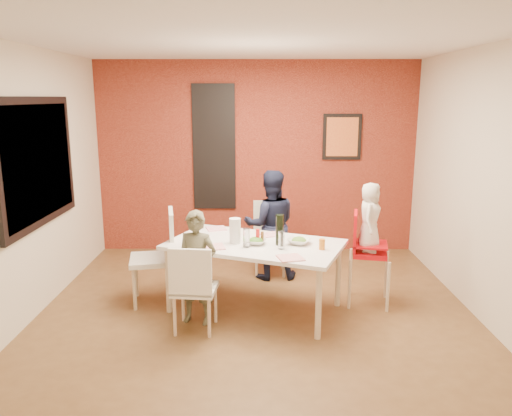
{
  "coord_description": "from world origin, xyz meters",
  "views": [
    {
      "loc": [
        0.02,
        -4.83,
        2.19
      ],
      "look_at": [
        0.0,
        0.3,
        1.05
      ],
      "focal_mm": 35.0,
      "sensor_mm": 36.0,
      "label": 1
    }
  ],
  "objects_px": {
    "high_chair": "(365,249)",
    "toddler": "(370,217)",
    "dining_table": "(255,249)",
    "child_near": "(197,268)",
    "child_far": "(270,225)",
    "wine_bottle": "(280,230)",
    "chair_near": "(193,285)",
    "chair_far": "(270,233)",
    "paper_towel_roll": "(235,231)",
    "chair_left": "(161,251)"
  },
  "relations": [
    {
      "from": "dining_table",
      "to": "chair_left",
      "type": "distance_m",
      "value": 1.04
    },
    {
      "from": "child_near",
      "to": "wine_bottle",
      "type": "relative_size",
      "value": 3.62
    },
    {
      "from": "chair_far",
      "to": "child_far",
      "type": "height_order",
      "value": "child_far"
    },
    {
      "from": "chair_far",
      "to": "child_near",
      "type": "xyz_separation_m",
      "value": [
        -0.75,
        -1.51,
        0.06
      ]
    },
    {
      "from": "dining_table",
      "to": "child_near",
      "type": "height_order",
      "value": "child_near"
    },
    {
      "from": "dining_table",
      "to": "high_chair",
      "type": "relative_size",
      "value": 1.97
    },
    {
      "from": "chair_near",
      "to": "high_chair",
      "type": "height_order",
      "value": "high_chair"
    },
    {
      "from": "paper_towel_roll",
      "to": "toddler",
      "type": "bearing_deg",
      "value": 6.88
    },
    {
      "from": "chair_near",
      "to": "chair_far",
      "type": "relative_size",
      "value": 0.96
    },
    {
      "from": "high_chair",
      "to": "toddler",
      "type": "relative_size",
      "value": 1.37
    },
    {
      "from": "dining_table",
      "to": "chair_left",
      "type": "relative_size",
      "value": 1.95
    },
    {
      "from": "paper_towel_roll",
      "to": "dining_table",
      "type": "bearing_deg",
      "value": 3.29
    },
    {
      "from": "toddler",
      "to": "paper_towel_roll",
      "type": "height_order",
      "value": "toddler"
    },
    {
      "from": "chair_near",
      "to": "wine_bottle",
      "type": "relative_size",
      "value": 2.76
    },
    {
      "from": "dining_table",
      "to": "child_near",
      "type": "distance_m",
      "value": 0.65
    },
    {
      "from": "toddler",
      "to": "paper_towel_roll",
      "type": "distance_m",
      "value": 1.42
    },
    {
      "from": "dining_table",
      "to": "high_chair",
      "type": "height_order",
      "value": "high_chair"
    },
    {
      "from": "chair_left",
      "to": "child_near",
      "type": "bearing_deg",
      "value": 30.2
    },
    {
      "from": "high_chair",
      "to": "paper_towel_roll",
      "type": "height_order",
      "value": "high_chair"
    },
    {
      "from": "chair_near",
      "to": "wine_bottle",
      "type": "distance_m",
      "value": 1.04
    },
    {
      "from": "dining_table",
      "to": "wine_bottle",
      "type": "relative_size",
      "value": 6.33
    },
    {
      "from": "chair_near",
      "to": "wine_bottle",
      "type": "bearing_deg",
      "value": -144.43
    },
    {
      "from": "wine_bottle",
      "to": "chair_far",
      "type": "bearing_deg",
      "value": 93.11
    },
    {
      "from": "chair_near",
      "to": "wine_bottle",
      "type": "height_order",
      "value": "wine_bottle"
    },
    {
      "from": "chair_far",
      "to": "wine_bottle",
      "type": "height_order",
      "value": "wine_bottle"
    },
    {
      "from": "high_chair",
      "to": "paper_towel_roll",
      "type": "distance_m",
      "value": 1.42
    },
    {
      "from": "child_far",
      "to": "paper_towel_roll",
      "type": "xyz_separation_m",
      "value": [
        -0.39,
        -0.96,
        0.18
      ]
    },
    {
      "from": "child_far",
      "to": "wine_bottle",
      "type": "height_order",
      "value": "child_far"
    },
    {
      "from": "high_chair",
      "to": "paper_towel_roll",
      "type": "xyz_separation_m",
      "value": [
        -1.38,
        -0.18,
        0.25
      ]
    },
    {
      "from": "child_far",
      "to": "high_chair",
      "type": "bearing_deg",
      "value": 136.95
    },
    {
      "from": "paper_towel_roll",
      "to": "child_near",
      "type": "bearing_deg",
      "value": -140.17
    },
    {
      "from": "paper_towel_roll",
      "to": "chair_left",
      "type": "bearing_deg",
      "value": 165.12
    },
    {
      "from": "chair_near",
      "to": "toddler",
      "type": "relative_size",
      "value": 1.17
    },
    {
      "from": "toddler",
      "to": "wine_bottle",
      "type": "relative_size",
      "value": 2.35
    },
    {
      "from": "chair_far",
      "to": "wine_bottle",
      "type": "xyz_separation_m",
      "value": [
        0.07,
        -1.27,
        0.38
      ]
    },
    {
      "from": "high_chair",
      "to": "paper_towel_roll",
      "type": "bearing_deg",
      "value": 108.78
    },
    {
      "from": "child_near",
      "to": "wine_bottle",
      "type": "height_order",
      "value": "child_near"
    },
    {
      "from": "dining_table",
      "to": "chair_near",
      "type": "xyz_separation_m",
      "value": [
        -0.57,
        -0.55,
        -0.18
      ]
    },
    {
      "from": "wine_bottle",
      "to": "paper_towel_roll",
      "type": "xyz_separation_m",
      "value": [
        -0.45,
        0.06,
        -0.03
      ]
    },
    {
      "from": "toddler",
      "to": "paper_towel_roll",
      "type": "bearing_deg",
      "value": 116.61
    },
    {
      "from": "chair_far",
      "to": "wine_bottle",
      "type": "relative_size",
      "value": 2.88
    },
    {
      "from": "high_chair",
      "to": "wine_bottle",
      "type": "xyz_separation_m",
      "value": [
        -0.93,
        -0.24,
        0.28
      ]
    },
    {
      "from": "chair_far",
      "to": "paper_towel_roll",
      "type": "xyz_separation_m",
      "value": [
        -0.39,
        -1.2,
        0.35
      ]
    },
    {
      "from": "dining_table",
      "to": "high_chair",
      "type": "distance_m",
      "value": 1.2
    },
    {
      "from": "high_chair",
      "to": "child_far",
      "type": "distance_m",
      "value": 1.27
    },
    {
      "from": "dining_table",
      "to": "toddler",
      "type": "distance_m",
      "value": 1.26
    },
    {
      "from": "dining_table",
      "to": "child_far",
      "type": "height_order",
      "value": "child_far"
    },
    {
      "from": "child_near",
      "to": "toddler",
      "type": "distance_m",
      "value": 1.88
    },
    {
      "from": "toddler",
      "to": "wine_bottle",
      "type": "distance_m",
      "value": 0.99
    },
    {
      "from": "dining_table",
      "to": "chair_left",
      "type": "bearing_deg",
      "value": 168.58
    }
  ]
}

